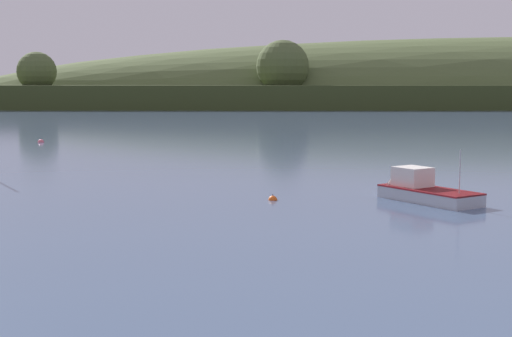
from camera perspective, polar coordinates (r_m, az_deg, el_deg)
The scene contains 3 objects.
fishing_boat_moored at distance 42.15m, azimuth 12.19°, elevation -1.85°, with size 5.22×6.43×3.78m.
mooring_buoy_midchannel at distance 84.67m, azimuth -16.19°, elevation 1.92°, with size 0.67×0.67×0.75m.
mooring_buoy_off_fishing_boat at distance 41.30m, azimuth 1.11°, elevation -2.41°, with size 0.49×0.49×0.57m.
Camera 1 is at (-5.00, -12.34, 6.40)m, focal length 52.68 mm.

